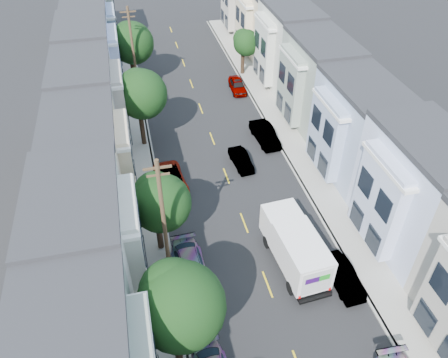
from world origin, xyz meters
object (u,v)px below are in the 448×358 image
at_px(tree_far_r, 245,43).
at_px(fedex_truck, 295,246).
at_px(utility_pole_far, 134,54).
at_px(parked_left_c, 191,269).
at_px(parked_right_d, 237,85).
at_px(lead_sedan, 241,160).
at_px(parked_right_b, 343,276).
at_px(tree_c, 160,204).
at_px(tree_d, 141,95).
at_px(tree_b, 179,307).
at_px(tree_e, 132,43).
at_px(utility_pole_near, 164,225).
at_px(parked_right_c, 265,134).
at_px(parked_left_d, 171,181).

distance_m(tree_far_r, fedex_truck, 30.24).
height_order(utility_pole_far, parked_left_c, utility_pole_far).
relative_size(utility_pole_far, parked_right_d, 2.36).
height_order(tree_far_r, lead_sedan, tree_far_r).
bearing_deg(parked_left_c, parked_right_b, -18.92).
xyz_separation_m(tree_c, parked_right_b, (11.20, -5.92, -3.67)).
bearing_deg(parked_left_c, tree_d, 92.22).
height_order(tree_b, utility_pole_far, utility_pole_far).
height_order(tree_b, fedex_truck, tree_b).
bearing_deg(lead_sedan, tree_e, 108.75).
height_order(utility_pole_near, parked_right_b, utility_pole_near).
relative_size(tree_e, parked_right_b, 1.86).
bearing_deg(utility_pole_near, fedex_truck, -4.42).
bearing_deg(parked_right_d, tree_far_r, 66.33).
distance_m(parked_left_c, parked_right_d, 27.02).
xyz_separation_m(fedex_truck, parked_left_c, (-7.17, 0.53, -1.03)).
xyz_separation_m(fedex_truck, parked_right_d, (2.63, 25.71, -1.11)).
distance_m(tree_b, parked_left_c, 7.41).
relative_size(tree_d, tree_far_r, 1.39).
relative_size(tree_b, parked_left_c, 1.47).
bearing_deg(tree_d, parked_right_c, -10.70).
bearing_deg(parked_right_b, tree_d, 116.56).
distance_m(tree_d, parked_left_c, 17.38).
bearing_deg(tree_e, parked_right_d, -19.18).
distance_m(utility_pole_far, parked_left_c, 26.53).
relative_size(tree_d, parked_right_d, 1.80).
xyz_separation_m(tree_e, parked_right_c, (11.20, -14.49, -4.42)).
distance_m(tree_far_r, parked_right_b, 32.37).
xyz_separation_m(lead_sedan, parked_right_b, (3.25, -14.19, 0.06)).
xyz_separation_m(tree_b, tree_d, (-0.00, 22.51, 0.18)).
relative_size(tree_e, fedex_truck, 1.13).
relative_size(tree_c, parked_right_b, 1.58).
bearing_deg(parked_right_d, parked_left_c, -108.97).
distance_m(tree_c, fedex_truck, 9.63).
height_order(tree_b, parked_right_b, tree_b).
bearing_deg(parked_right_b, lead_sedan, 99.69).
distance_m(tree_d, fedex_truck, 19.57).
height_order(tree_c, tree_d, tree_d).
relative_size(tree_d, lead_sedan, 2.07).
bearing_deg(tree_e, tree_b, -90.00).
height_order(tree_d, parked_right_d, tree_d).
distance_m(tree_e, parked_left_d, 19.89).
xyz_separation_m(lead_sedan, parked_right_d, (3.25, 13.86, 0.07)).
bearing_deg(utility_pole_far, fedex_truck, -72.19).
relative_size(tree_c, fedex_truck, 0.96).
bearing_deg(tree_c, parked_left_c, -65.28).
bearing_deg(tree_far_r, parked_left_d, -121.14).
height_order(utility_pole_near, fedex_truck, utility_pole_near).
relative_size(tree_b, parked_right_d, 1.78).
relative_size(tree_c, parked_right_d, 1.52).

